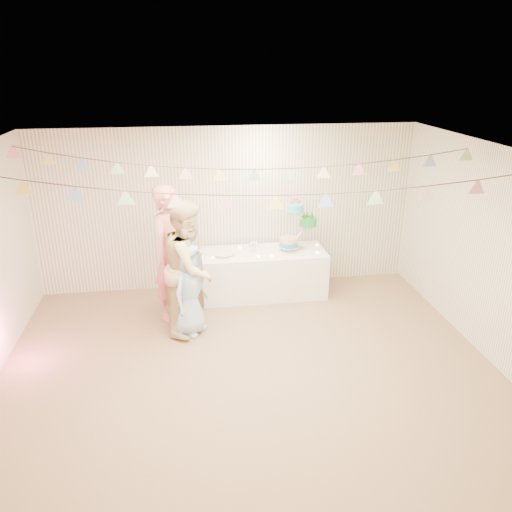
{
  "coord_description": "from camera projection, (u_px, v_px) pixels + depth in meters",
  "views": [
    {
      "loc": [
        -0.67,
        -5.14,
        3.52
      ],
      "look_at": [
        0.2,
        0.8,
        1.15
      ],
      "focal_mm": 35.0,
      "sensor_mm": 36.0,
      "label": 1
    }
  ],
  "objects": [
    {
      "name": "floor",
      "position": [
        249.0,
        368.0,
        6.11
      ],
      "size": [
        6.0,
        6.0,
        0.0
      ],
      "primitive_type": "plane",
      "color": "#826246",
      "rests_on": "ground"
    },
    {
      "name": "ceiling",
      "position": [
        248.0,
        155.0,
        5.16
      ],
      "size": [
        6.0,
        6.0,
        0.0
      ],
      "primitive_type": "plane",
      "color": "white",
      "rests_on": "ground"
    },
    {
      "name": "back_wall",
      "position": [
        228.0,
        209.0,
        7.94
      ],
      "size": [
        6.0,
        6.0,
        0.0
      ],
      "primitive_type": "plane",
      "color": "white",
      "rests_on": "ground"
    },
    {
      "name": "front_wall",
      "position": [
        298.0,
        415.0,
        3.34
      ],
      "size": [
        6.0,
        6.0,
        0.0
      ],
      "primitive_type": "plane",
      "color": "white",
      "rests_on": "ground"
    },
    {
      "name": "right_wall",
      "position": [
        494.0,
        256.0,
        6.04
      ],
      "size": [
        5.0,
        5.0,
        0.0
      ],
      "primitive_type": "plane",
      "color": "white",
      "rests_on": "ground"
    },
    {
      "name": "table",
      "position": [
        263.0,
        273.0,
        7.92
      ],
      "size": [
        1.93,
        0.77,
        0.73
      ],
      "primitive_type": "cube",
      "color": "white",
      "rests_on": "floor"
    },
    {
      "name": "cake_stand",
      "position": [
        298.0,
        224.0,
        7.75
      ],
      "size": [
        0.69,
        0.4,
        0.77
      ],
      "primitive_type": null,
      "color": "silver",
      "rests_on": "table"
    },
    {
      "name": "cake_bottom",
      "position": [
        289.0,
        244.0,
        7.79
      ],
      "size": [
        0.31,
        0.31,
        0.15
      ],
      "primitive_type": null,
      "color": "teal",
      "rests_on": "cake_stand"
    },
    {
      "name": "cake_middle",
      "position": [
        308.0,
        224.0,
        7.87
      ],
      "size": [
        0.27,
        0.27,
        0.22
      ],
      "primitive_type": null,
      "color": "#1D8630",
      "rests_on": "cake_stand"
    },
    {
      "name": "cake_top_tier",
      "position": [
        295.0,
        210.0,
        7.63
      ],
      "size": [
        0.25,
        0.25,
        0.19
      ],
      "primitive_type": null,
      "color": "#44BCD6",
      "rests_on": "cake_stand"
    },
    {
      "name": "platter",
      "position": [
        223.0,
        253.0,
        7.64
      ],
      "size": [
        0.33,
        0.33,
        0.02
      ],
      "primitive_type": "cylinder",
      "color": "white",
      "rests_on": "table"
    },
    {
      "name": "posy",
      "position": [
        254.0,
        245.0,
        7.77
      ],
      "size": [
        0.14,
        0.14,
        0.16
      ],
      "primitive_type": null,
      "color": "white",
      "rests_on": "table"
    },
    {
      "name": "person_adult_a",
      "position": [
        172.0,
        253.0,
        7.0
      ],
      "size": [
        0.8,
        0.86,
        1.96
      ],
      "primitive_type": "imported",
      "rotation": [
        0.0,
        0.0,
        0.96
      ],
      "color": "#E57978",
      "rests_on": "floor"
    },
    {
      "name": "person_adult_b",
      "position": [
        190.0,
        267.0,
        6.7
      ],
      "size": [
        0.96,
        1.08,
        1.85
      ],
      "primitive_type": "imported",
      "rotation": [
        0.0,
        0.0,
        1.23
      ],
      "color": "#DCBF87",
      "rests_on": "floor"
    },
    {
      "name": "person_child",
      "position": [
        189.0,
        289.0,
        6.69
      ],
      "size": [
        0.7,
        0.75,
        1.29
      ],
      "primitive_type": "imported",
      "rotation": [
        0.0,
        0.0,
        0.97
      ],
      "color": "#9DBBDF",
      "rests_on": "floor"
    },
    {
      "name": "bunting_back",
      "position": [
        237.0,
        159.0,
        6.26
      ],
      "size": [
        5.6,
        1.1,
        0.4
      ],
      "primitive_type": null,
      "color": "pink",
      "rests_on": "ceiling"
    },
    {
      "name": "bunting_front",
      "position": [
        251.0,
        186.0,
        5.08
      ],
      "size": [
        5.6,
        0.9,
        0.36
      ],
      "primitive_type": null,
      "color": "#72A5E5",
      "rests_on": "ceiling"
    },
    {
      "name": "tealight_0",
      "position": [
        213.0,
        257.0,
        7.53
      ],
      "size": [
        0.04,
        0.04,
        0.03
      ],
      "primitive_type": "cylinder",
      "color": "#FFD88C",
      "rests_on": "table"
    },
    {
      "name": "tealight_1",
      "position": [
        240.0,
        248.0,
        7.9
      ],
      "size": [
        0.04,
        0.04,
        0.03
      ],
      "primitive_type": "cylinder",
      "color": "#FFD88C",
      "rests_on": "table"
    },
    {
      "name": "tealight_2",
      "position": [
        272.0,
        256.0,
        7.59
      ],
      "size": [
        0.04,
        0.04,
        0.03
      ],
      "primitive_type": "cylinder",
      "color": "#FFD88C",
      "rests_on": "table"
    },
    {
      "name": "tealight_3",
      "position": [
        283.0,
        245.0,
        8.03
      ],
      "size": [
        0.04,
        0.04,
        0.03
      ],
      "primitive_type": "cylinder",
      "color": "#FFD88C",
      "rests_on": "table"
    },
    {
      "name": "tealight_4",
      "position": [
        318.0,
        252.0,
        7.72
      ],
      "size": [
        0.04,
        0.04,
        0.03
      ],
      "primitive_type": "cylinder",
      "color": "#FFD88C",
      "rests_on": "table"
    },
    {
      "name": "tealight_5",
      "position": [
        317.0,
        245.0,
        8.04
      ],
      "size": [
        0.04,
        0.04,
        0.03
      ],
      "primitive_type": "cylinder",
      "color": "#FFD88C",
      "rests_on": "table"
    },
    {
      "name": "tealight_6",
      "position": [
        258.0,
        256.0,
        7.57
      ],
      "size": [
        0.04,
        0.04,
        0.03
      ],
      "primitive_type": "cylinder",
      "color": "#FFD88C",
      "rests_on": "table"
    }
  ]
}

